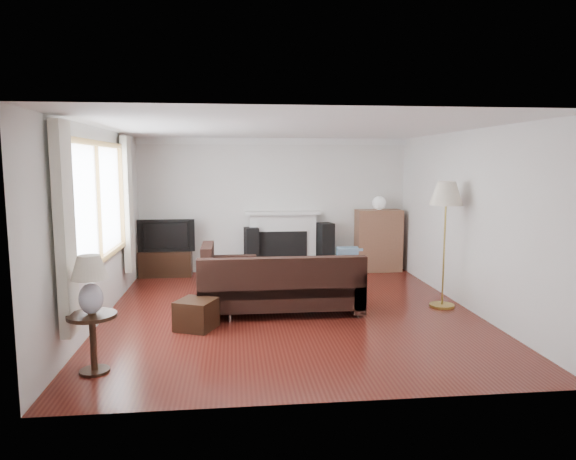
{
  "coord_description": "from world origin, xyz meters",
  "views": [
    {
      "loc": [
        -0.77,
        -6.86,
        2.04
      ],
      "look_at": [
        0.0,
        0.3,
        1.1
      ],
      "focal_mm": 32.0,
      "sensor_mm": 36.0,
      "label": 1
    }
  ],
  "objects": [
    {
      "name": "room",
      "position": [
        0.0,
        0.0,
        1.25
      ],
      "size": [
        5.1,
        5.6,
        2.54
      ],
      "color": "#531912",
      "rests_on": "ground"
    },
    {
      "name": "window",
      "position": [
        -2.45,
        -0.2,
        1.55
      ],
      "size": [
        0.12,
        2.74,
        1.54
      ],
      "primitive_type": "cube",
      "color": "olive",
      "rests_on": "room"
    },
    {
      "name": "curtain_near",
      "position": [
        -2.4,
        -1.72,
        1.4
      ],
      "size": [
        0.1,
        0.35,
        2.1
      ],
      "primitive_type": "cube",
      "color": "beige",
      "rests_on": "room"
    },
    {
      "name": "curtain_far",
      "position": [
        -2.4,
        1.32,
        1.4
      ],
      "size": [
        0.1,
        0.35,
        2.1
      ],
      "primitive_type": "cube",
      "color": "beige",
      "rests_on": "room"
    },
    {
      "name": "fireplace",
      "position": [
        0.15,
        2.64,
        0.57
      ],
      "size": [
        1.4,
        0.26,
        1.15
      ],
      "primitive_type": "cube",
      "color": "white",
      "rests_on": "room"
    },
    {
      "name": "tv_stand",
      "position": [
        -2.0,
        2.5,
        0.23
      ],
      "size": [
        0.93,
        0.42,
        0.47
      ],
      "primitive_type": "cube",
      "color": "black",
      "rests_on": "ground"
    },
    {
      "name": "television",
      "position": [
        -1.97,
        2.5,
        0.76
      ],
      "size": [
        1.01,
        0.13,
        0.58
      ],
      "primitive_type": "imported",
      "color": "black",
      "rests_on": "tv_stand"
    },
    {
      "name": "speaker_left",
      "position": [
        -0.44,
        2.55,
        0.43
      ],
      "size": [
        0.28,
        0.32,
        0.86
      ],
      "primitive_type": "cube",
      "rotation": [
        0.0,
        0.0,
        0.16
      ],
      "color": "black",
      "rests_on": "ground"
    },
    {
      "name": "speaker_right",
      "position": [
        0.95,
        2.54,
        0.46
      ],
      "size": [
        0.33,
        0.36,
        0.93
      ],
      "primitive_type": "cube",
      "rotation": [
        0.0,
        0.0,
        0.25
      ],
      "color": "black",
      "rests_on": "ground"
    },
    {
      "name": "bookshelf",
      "position": [
        1.96,
        2.52,
        0.58
      ],
      "size": [
        0.85,
        0.4,
        1.17
      ],
      "primitive_type": "cube",
      "color": "brown",
      "rests_on": "ground"
    },
    {
      "name": "globe_lamp",
      "position": [
        1.96,
        2.52,
        1.29
      ],
      "size": [
        0.25,
        0.25,
        0.25
      ],
      "primitive_type": "sphere",
      "color": "white",
      "rests_on": "bookshelf"
    },
    {
      "name": "sectional_sofa",
      "position": [
        -0.14,
        -0.03,
        0.39
      ],
      "size": [
        2.39,
        1.75,
        0.77
      ],
      "primitive_type": "cube",
      "color": "black",
      "rests_on": "ground"
    },
    {
      "name": "coffee_table",
      "position": [
        -0.25,
        1.11,
        0.22
      ],
      "size": [
        1.22,
        0.76,
        0.45
      ],
      "primitive_type": "cube",
      "rotation": [
        0.0,
        0.0,
        0.11
      ],
      "color": "#A0694C",
      "rests_on": "ground"
    },
    {
      "name": "footstool",
      "position": [
        -1.24,
        -0.62,
        0.18
      ],
      "size": [
        0.57,
        0.57,
        0.37
      ],
      "primitive_type": "cube",
      "rotation": [
        0.0,
        0.0,
        -0.42
      ],
      "color": "black",
      "rests_on": "ground"
    },
    {
      "name": "floor_lamp",
      "position": [
        2.19,
        0.0,
        0.89
      ],
      "size": [
        0.56,
        0.56,
        1.79
      ],
      "primitive_type": "cube",
      "rotation": [
        0.0,
        0.0,
        0.25
      ],
      "color": "#AA8E3B",
      "rests_on": "ground"
    },
    {
      "name": "side_table",
      "position": [
        -2.15,
        -1.86,
        0.3
      ],
      "size": [
        0.47,
        0.47,
        0.59
      ],
      "primitive_type": "cube",
      "color": "black",
      "rests_on": "ground"
    },
    {
      "name": "table_lamp",
      "position": [
        -2.15,
        -1.86,
        0.88
      ],
      "size": [
        0.35,
        0.35,
        0.57
      ],
      "primitive_type": "cube",
      "color": "silver",
      "rests_on": "side_table"
    }
  ]
}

